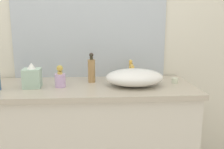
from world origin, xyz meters
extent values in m
cube|color=silver|center=(0.00, 0.73, 1.30)|extent=(6.00, 0.06, 2.60)
cube|color=beige|center=(0.10, 0.40, 0.43)|extent=(1.42, 0.55, 0.87)
cube|color=#B6AB96|center=(0.10, 0.40, 0.88)|extent=(1.46, 0.59, 0.03)
cube|color=#B2BCC6|center=(0.10, 0.69, 1.41)|extent=(1.21, 0.01, 1.03)
ellipsoid|color=white|center=(0.41, 0.36, 0.96)|extent=(0.40, 0.29, 0.12)
cylinder|color=gold|center=(0.41, 0.54, 0.96)|extent=(0.03, 0.03, 0.13)
cylinder|color=gold|center=(0.41, 0.50, 1.01)|extent=(0.03, 0.09, 0.03)
sphere|color=gold|center=(0.41, 0.56, 1.04)|extent=(0.03, 0.03, 0.03)
cylinder|color=#AA804E|center=(0.11, 0.49, 0.98)|extent=(0.05, 0.05, 0.17)
cylinder|color=#363321|center=(0.11, 0.49, 1.08)|extent=(0.02, 0.02, 0.02)
sphere|color=#392C25|center=(0.11, 0.49, 1.10)|extent=(0.03, 0.03, 0.03)
cylinder|color=#2E3222|center=(0.11, 0.48, 1.10)|extent=(0.01, 0.02, 0.01)
cylinder|color=#CAA8DB|center=(-0.10, 0.37, 0.94)|extent=(0.07, 0.07, 0.09)
cylinder|color=gold|center=(-0.10, 0.37, 1.00)|extent=(0.03, 0.03, 0.02)
sphere|color=gold|center=(-0.10, 0.37, 1.03)|extent=(0.04, 0.04, 0.04)
cylinder|color=gold|center=(-0.10, 0.36, 1.03)|extent=(0.02, 0.02, 0.02)
cube|color=#A8C8B3|center=(-0.29, 0.37, 0.96)|extent=(0.12, 0.12, 0.13)
cone|color=white|center=(-0.29, 0.37, 1.05)|extent=(0.06, 0.06, 0.04)
cylinder|color=silver|center=(0.72, 0.42, 0.92)|extent=(0.05, 0.05, 0.04)
camera|label=1|loc=(0.15, -1.27, 1.33)|focal=39.06mm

